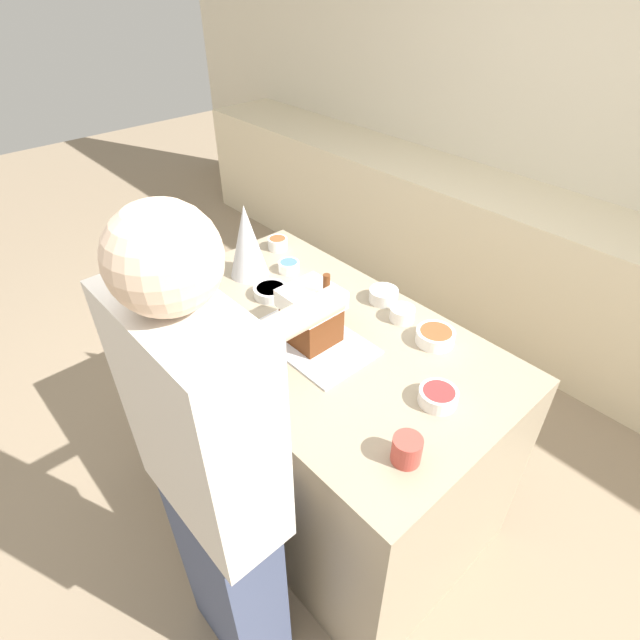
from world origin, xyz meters
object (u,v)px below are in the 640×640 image
at_px(baking_tray, 312,340).
at_px(decorative_tree, 247,241).
at_px(person, 215,487).
at_px(candy_bowl_near_tray_right, 289,266).
at_px(gingerbread_house, 312,314).
at_px(candy_bowl_far_right, 435,336).
at_px(candy_bowl_center_rear, 384,295).
at_px(candy_bowl_near_tray_left, 278,243).
at_px(mug, 407,450).
at_px(candy_bowl_far_left, 271,291).
at_px(candy_bowl_beside_tree, 438,396).
at_px(candy_bowl_front_corner, 402,313).

bearing_deg(baking_tray, decorative_tree, 169.05).
bearing_deg(person, candy_bowl_near_tray_right, 129.69).
bearing_deg(baking_tray, gingerbread_house, 32.12).
xyz_separation_m(gingerbread_house, candy_bowl_far_right, (0.30, 0.32, -0.09)).
relative_size(candy_bowl_center_rear, person, 0.07).
bearing_deg(candy_bowl_near_tray_left, candy_bowl_near_tray_right, -25.06).
bearing_deg(person, candy_bowl_near_tray_left, 133.78).
bearing_deg(candy_bowl_center_rear, candy_bowl_near_tray_left, -175.68).
relative_size(candy_bowl_far_right, mug, 1.64).
distance_m(baking_tray, candy_bowl_far_left, 0.33).
distance_m(decorative_tree, candy_bowl_near_tray_left, 0.28).
xyz_separation_m(decorative_tree, candy_bowl_beside_tree, (1.00, -0.01, -0.13)).
height_order(baking_tray, mug, mug).
relative_size(decorative_tree, candy_bowl_near_tray_right, 3.51).
bearing_deg(mug, candy_bowl_center_rear, 136.61).
bearing_deg(mug, candy_bowl_far_right, 118.96).
xyz_separation_m(candy_bowl_near_tray_left, mug, (1.17, -0.48, 0.01)).
bearing_deg(candy_bowl_far_left, candy_bowl_beside_tree, 1.66).
bearing_deg(candy_bowl_near_tray_right, candy_bowl_beside_tree, -9.40).
xyz_separation_m(baking_tray, candy_bowl_far_left, (-0.32, 0.07, 0.02)).
xyz_separation_m(candy_bowl_far_left, person, (0.58, -0.64, -0.06)).
xyz_separation_m(candy_bowl_far_left, candy_bowl_near_tray_left, (-0.29, 0.26, 0.01)).
height_order(candy_bowl_center_rear, person, person).
height_order(candy_bowl_far_left, candy_bowl_center_rear, candy_bowl_center_rear).
height_order(candy_bowl_near_tray_right, person, person).
distance_m(decorative_tree, candy_bowl_beside_tree, 1.01).
height_order(candy_bowl_front_corner, candy_bowl_beside_tree, candy_bowl_front_corner).
relative_size(gingerbread_house, candy_bowl_far_left, 2.01).
bearing_deg(candy_bowl_center_rear, baking_tray, -90.70).
relative_size(baking_tray, candy_bowl_far_left, 3.22).
xyz_separation_m(gingerbread_house, candy_bowl_beside_tree, (0.49, 0.09, -0.09)).
relative_size(candy_bowl_far_left, candy_bowl_near_tray_right, 1.52).
height_order(baking_tray, candy_bowl_far_left, candy_bowl_far_left).
bearing_deg(baking_tray, candy_bowl_far_right, 46.75).
bearing_deg(person, candy_bowl_far_right, 87.24).
relative_size(candy_bowl_beside_tree, candy_bowl_near_tray_left, 1.33).
relative_size(gingerbread_house, mug, 3.31).
xyz_separation_m(gingerbread_house, candy_bowl_center_rear, (0.00, 0.37, -0.09)).
height_order(candy_bowl_beside_tree, candy_bowl_near_tray_left, candy_bowl_near_tray_left).
relative_size(candy_bowl_near_tray_right, person, 0.05).
bearing_deg(decorative_tree, candy_bowl_far_right, 15.09).
xyz_separation_m(decorative_tree, candy_bowl_near_tray_left, (-0.10, 0.23, -0.13)).
relative_size(gingerbread_house, candy_bowl_front_corner, 2.95).
distance_m(candy_bowl_near_tray_right, candy_bowl_center_rear, 0.45).
height_order(candy_bowl_far_left, mug, mug).
distance_m(decorative_tree, mug, 1.11).
relative_size(baking_tray, candy_bowl_center_rear, 3.87).
relative_size(candy_bowl_near_tray_right, candy_bowl_near_tray_left, 0.99).
distance_m(gingerbread_house, candy_bowl_far_left, 0.34).
bearing_deg(decorative_tree, mug, -13.09).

